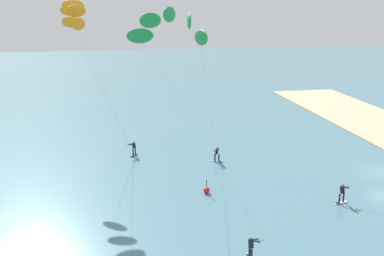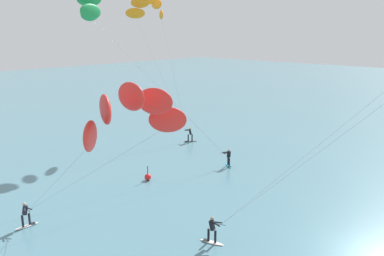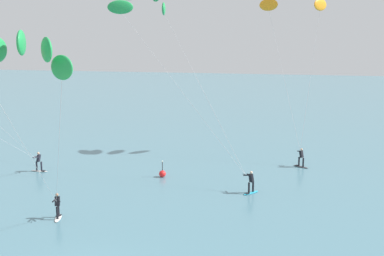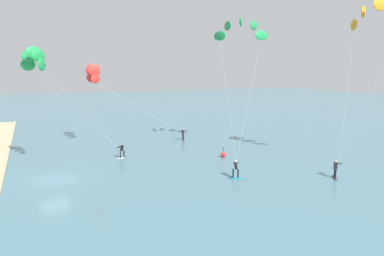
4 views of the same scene
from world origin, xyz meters
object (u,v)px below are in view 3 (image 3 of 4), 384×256
kitesurfer_nearshore (146,4)px  kitesurfer_mid_water (25,67)px  kitesurfer_downwind (295,2)px  marker_buoy (162,174)px

kitesurfer_nearshore → kitesurfer_mid_water: kitesurfer_nearshore is taller
kitesurfer_mid_water → kitesurfer_downwind: bearing=68.7°
kitesurfer_mid_water → marker_buoy: 20.90m
kitesurfer_downwind → marker_buoy: kitesurfer_downwind is taller
marker_buoy → kitesurfer_nearshore: bearing=123.4°
kitesurfer_mid_water → marker_buoy: kitesurfer_mid_water is taller
kitesurfer_mid_water → marker_buoy: bearing=86.0°
kitesurfer_mid_water → kitesurfer_downwind: (11.25, 28.90, 4.14)m
kitesurfer_nearshore → kitesurfer_downwind: 14.13m
kitesurfer_downwind → kitesurfer_nearshore: bearing=-148.7°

